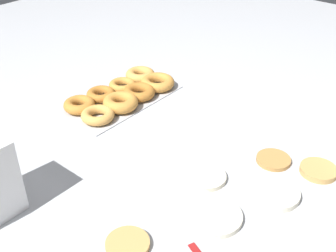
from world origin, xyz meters
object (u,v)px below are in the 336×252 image
object	(u,v)px
pancake_0	(275,193)
pancake_5	(215,217)
pancake_1	(318,170)
pancake_2	(206,176)
pancake_4	(128,244)
pancake_3	(273,160)
donut_tray	(123,94)

from	to	relation	value
pancake_0	pancake_5	bearing A→B (deg)	-23.41
pancake_1	pancake_2	distance (m)	0.26
pancake_1	pancake_4	xyz separation A→B (m)	(0.44, -0.19, -0.00)
pancake_1	pancake_5	bearing A→B (deg)	-20.06
pancake_3	pancake_5	distance (m)	0.25
pancake_1	donut_tray	size ratio (longest dim) A/B	0.23
donut_tray	pancake_3	bearing A→B (deg)	91.35
pancake_5	pancake_0	bearing A→B (deg)	156.59
pancake_1	pancake_3	size ratio (longest dim) A/B	1.04
pancake_4	pancake_5	size ratio (longest dim) A/B	0.76
pancake_0	pancake_5	xyz separation A→B (m)	(0.14, -0.06, -0.00)
pancake_0	pancake_1	size ratio (longest dim) A/B	1.26
pancake_0	donut_tray	xyz separation A→B (m)	(-0.10, -0.56, 0.01)
pancake_4	pancake_1	bearing A→B (deg)	157.12
pancake_4	donut_tray	xyz separation A→B (m)	(-0.40, -0.41, 0.01)
pancake_3	pancake_4	xyz separation A→B (m)	(0.41, -0.09, 0.00)
pancake_1	pancake_4	size ratio (longest dim) A/B	1.01
pancake_5	pancake_3	bearing A→B (deg)	179.92
pancake_1	pancake_2	world-z (taller)	pancake_1
pancake_2	pancake_4	xyz separation A→B (m)	(0.26, 0.00, 0.00)
donut_tray	pancake_2	bearing A→B (deg)	70.57
pancake_0	pancake_1	distance (m)	0.14
pancake_0	pancake_2	distance (m)	0.16
pancake_3	pancake_5	xyz separation A→B (m)	(0.25, -0.00, 0.00)
pancake_4	pancake_5	distance (m)	0.19
pancake_5	donut_tray	xyz separation A→B (m)	(-0.24, -0.50, 0.01)
pancake_2	pancake_3	distance (m)	0.18
pancake_5	donut_tray	size ratio (longest dim) A/B	0.31
pancake_3	pancake_4	size ratio (longest dim) A/B	0.97
pancake_4	pancake_3	bearing A→B (deg)	168.27
pancake_2	pancake_5	size ratio (longest dim) A/B	0.85
pancake_1	pancake_5	size ratio (longest dim) A/B	0.76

